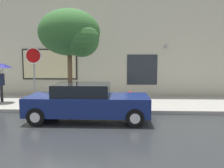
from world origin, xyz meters
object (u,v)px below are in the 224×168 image
at_px(parked_car, 87,102).
at_px(pedestrian_with_umbrella, 1,72).
at_px(street_tree, 72,34).
at_px(fire_hydrant, 130,99).
at_px(stop_sign, 34,65).

height_order(parked_car, pedestrian_with_umbrella, pedestrian_with_umbrella).
xyz_separation_m(pedestrian_with_umbrella, street_tree, (3.87, -1.13, 1.72)).
xyz_separation_m(fire_hydrant, street_tree, (-2.61, -0.23, 2.93)).
xyz_separation_m(fire_hydrant, pedestrian_with_umbrella, (-6.48, 0.90, 1.21)).
xyz_separation_m(pedestrian_with_umbrella, stop_sign, (2.02, -0.88, 0.36)).
bearing_deg(fire_hydrant, street_tree, -174.95).
relative_size(fire_hydrant, pedestrian_with_umbrella, 0.37).
bearing_deg(parked_car, street_tree, 118.32).
relative_size(pedestrian_with_umbrella, stop_sign, 0.72).
relative_size(parked_car, street_tree, 1.03).
xyz_separation_m(parked_car, street_tree, (-0.91, 1.69, 2.73)).
distance_m(fire_hydrant, stop_sign, 4.73).
bearing_deg(street_tree, stop_sign, 172.14).
xyz_separation_m(parked_car, stop_sign, (-2.77, 1.95, 1.37)).
bearing_deg(pedestrian_with_umbrella, parked_car, -30.55).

